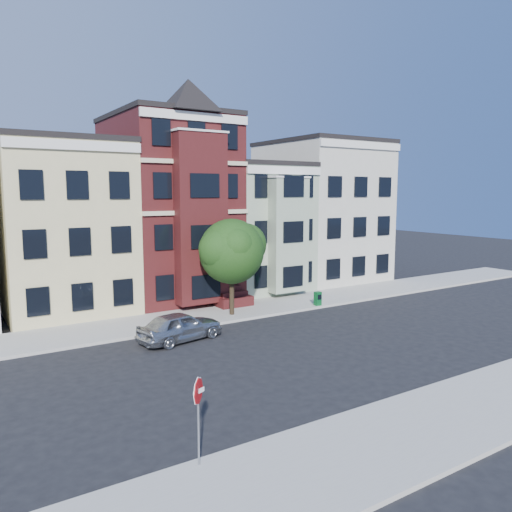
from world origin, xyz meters
TOP-DOWN VIEW (x-y plane):
  - ground at (0.00, 0.00)m, footprint 120.00×120.00m
  - far_sidewalk at (0.00, 8.00)m, footprint 60.00×4.00m
  - near_sidewalk at (0.00, -8.00)m, footprint 60.00×4.00m
  - house_yellow at (-7.00, 14.50)m, footprint 7.00×9.00m
  - house_brown at (0.00, 14.50)m, footprint 7.00×9.00m
  - house_green at (6.50, 14.50)m, footprint 6.00×9.00m
  - house_cream at (13.50, 14.50)m, footprint 8.00×9.00m
  - street_tree at (0.75, 7.20)m, footprint 5.95×5.95m
  - parked_car at (-3.73, 4.47)m, footprint 4.55×2.52m
  - newspaper_box at (6.45, 6.30)m, footprint 0.40×0.35m
  - stop_sign at (-8.02, -6.30)m, footprint 0.72×0.40m

SIDE VIEW (x-z plane):
  - ground at x=0.00m, z-range 0.00..0.00m
  - far_sidewalk at x=0.00m, z-range 0.00..0.15m
  - near_sidewalk at x=0.00m, z-range 0.00..0.15m
  - newspaper_box at x=6.45m, z-range 0.15..1.01m
  - parked_car at x=-3.73m, z-range 0.00..1.46m
  - stop_sign at x=-8.02m, z-range 0.15..2.85m
  - street_tree at x=0.75m, z-range 0.15..7.03m
  - house_green at x=6.50m, z-range 0.00..9.00m
  - house_yellow at x=-7.00m, z-range 0.00..10.00m
  - house_cream at x=13.50m, z-range 0.00..11.00m
  - house_brown at x=0.00m, z-range 0.00..12.00m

